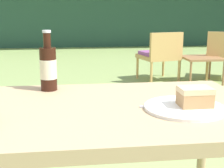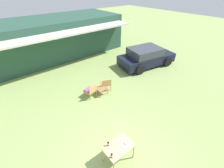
{
  "view_description": "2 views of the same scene",
  "coord_description": "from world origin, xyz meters",
  "px_view_note": "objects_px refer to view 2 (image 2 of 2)",
  "views": [
    {
      "loc": [
        -0.13,
        -0.98,
        1.05
      ],
      "look_at": [
        0.0,
        0.1,
        0.79
      ],
      "focal_mm": 50.0,
      "sensor_mm": 36.0,
      "label": 1
    },
    {
      "loc": [
        -1.94,
        -2.06,
        5.08
      ],
      "look_at": [
        1.92,
        2.71,
        0.9
      ],
      "focal_mm": 24.0,
      "sensor_mm": 36.0,
      "label": 2
    }
  ],
  "objects_px": {
    "patio_table": "(119,148)",
    "cola_bottle_far": "(112,155)",
    "garden_side_table": "(102,89)",
    "wicker_chair_plain": "(106,83)",
    "wicker_chair_cushioned": "(91,90)",
    "cola_bottle_near": "(108,144)",
    "parked_car": "(146,57)",
    "cake_on_plate": "(125,143)"
  },
  "relations": [
    {
      "from": "cola_bottle_far",
      "to": "cola_bottle_near",
      "type": "bearing_deg",
      "value": 66.81
    },
    {
      "from": "parked_car",
      "to": "wicker_chair_plain",
      "type": "relative_size",
      "value": 5.73
    },
    {
      "from": "patio_table",
      "to": "cake_on_plate",
      "type": "height_order",
      "value": "cake_on_plate"
    },
    {
      "from": "wicker_chair_plain",
      "to": "garden_side_table",
      "type": "bearing_deg",
      "value": 43.19
    },
    {
      "from": "garden_side_table",
      "to": "patio_table",
      "type": "height_order",
      "value": "patio_table"
    },
    {
      "from": "wicker_chair_cushioned",
      "to": "patio_table",
      "type": "height_order",
      "value": "same"
    },
    {
      "from": "wicker_chair_plain",
      "to": "cola_bottle_near",
      "type": "height_order",
      "value": "cola_bottle_near"
    },
    {
      "from": "patio_table",
      "to": "cola_bottle_far",
      "type": "xyz_separation_m",
      "value": [
        -0.39,
        -0.14,
        0.17
      ]
    },
    {
      "from": "parked_car",
      "to": "patio_table",
      "type": "distance_m",
      "value": 7.5
    },
    {
      "from": "cola_bottle_near",
      "to": "cola_bottle_far",
      "type": "distance_m",
      "value": 0.41
    },
    {
      "from": "wicker_chair_cushioned",
      "to": "cola_bottle_near",
      "type": "xyz_separation_m",
      "value": [
        -1.37,
        -3.29,
        0.41
      ]
    },
    {
      "from": "wicker_chair_cushioned",
      "to": "cola_bottle_far",
      "type": "height_order",
      "value": "cola_bottle_far"
    },
    {
      "from": "garden_side_table",
      "to": "cola_bottle_far",
      "type": "relative_size",
      "value": 2.29
    },
    {
      "from": "garden_side_table",
      "to": "wicker_chair_plain",
      "type": "bearing_deg",
      "value": 19.72
    },
    {
      "from": "garden_side_table",
      "to": "patio_table",
      "type": "bearing_deg",
      "value": -117.11
    },
    {
      "from": "wicker_chair_plain",
      "to": "cola_bottle_far",
      "type": "relative_size",
      "value": 3.16
    },
    {
      "from": "wicker_chair_cushioned",
      "to": "garden_side_table",
      "type": "relative_size",
      "value": 1.38
    },
    {
      "from": "wicker_chair_plain",
      "to": "cake_on_plate",
      "type": "xyz_separation_m",
      "value": [
        -1.91,
        -3.57,
        0.34
      ]
    },
    {
      "from": "garden_side_table",
      "to": "patio_table",
      "type": "xyz_separation_m",
      "value": [
        -1.72,
        -3.36,
        0.32
      ]
    },
    {
      "from": "wicker_chair_plain",
      "to": "cola_bottle_far",
      "type": "height_order",
      "value": "cola_bottle_far"
    },
    {
      "from": "parked_car",
      "to": "garden_side_table",
      "type": "height_order",
      "value": "parked_car"
    },
    {
      "from": "garden_side_table",
      "to": "cola_bottle_near",
      "type": "bearing_deg",
      "value": -122.04
    },
    {
      "from": "patio_table",
      "to": "cola_bottle_far",
      "type": "height_order",
      "value": "cola_bottle_far"
    },
    {
      "from": "wicker_chair_cushioned",
      "to": "cola_bottle_far",
      "type": "relative_size",
      "value": 3.16
    },
    {
      "from": "parked_car",
      "to": "garden_side_table",
      "type": "xyz_separation_m",
      "value": [
        -4.52,
        -0.8,
        -0.31
      ]
    },
    {
      "from": "garden_side_table",
      "to": "wicker_chair_cushioned",
      "type": "bearing_deg",
      "value": 163.98
    },
    {
      "from": "wicker_chair_plain",
      "to": "cola_bottle_near",
      "type": "distance_m",
      "value": 4.06
    },
    {
      "from": "cake_on_plate",
      "to": "cola_bottle_near",
      "type": "xyz_separation_m",
      "value": [
        -0.46,
        0.3,
        0.07
      ]
    },
    {
      "from": "wicker_chair_cushioned",
      "to": "cola_bottle_far",
      "type": "xyz_separation_m",
      "value": [
        -1.53,
        -3.66,
        0.41
      ]
    },
    {
      "from": "patio_table",
      "to": "cake_on_plate",
      "type": "bearing_deg",
      "value": -15.71
    },
    {
      "from": "garden_side_table",
      "to": "parked_car",
      "type": "bearing_deg",
      "value": 10.03
    },
    {
      "from": "cola_bottle_near",
      "to": "cola_bottle_far",
      "type": "height_order",
      "value": "same"
    },
    {
      "from": "cola_bottle_near",
      "to": "parked_car",
      "type": "bearing_deg",
      "value": 31.22
    },
    {
      "from": "patio_table",
      "to": "cola_bottle_far",
      "type": "bearing_deg",
      "value": -161.04
    },
    {
      "from": "parked_car",
      "to": "wicker_chair_plain",
      "type": "height_order",
      "value": "parked_car"
    },
    {
      "from": "garden_side_table",
      "to": "cake_on_plate",
      "type": "xyz_separation_m",
      "value": [
        -1.49,
        -3.42,
        0.42
      ]
    },
    {
      "from": "parked_car",
      "to": "cake_on_plate",
      "type": "bearing_deg",
      "value": -134.31
    },
    {
      "from": "wicker_chair_plain",
      "to": "cake_on_plate",
      "type": "relative_size",
      "value": 2.88
    },
    {
      "from": "parked_car",
      "to": "patio_table",
      "type": "height_order",
      "value": "parked_car"
    },
    {
      "from": "cola_bottle_near",
      "to": "wicker_chair_cushioned",
      "type": "bearing_deg",
      "value": 67.34
    },
    {
      "from": "parked_car",
      "to": "wicker_chair_plain",
      "type": "bearing_deg",
      "value": -160.41
    },
    {
      "from": "cola_bottle_near",
      "to": "cola_bottle_far",
      "type": "relative_size",
      "value": 1.0
    }
  ]
}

